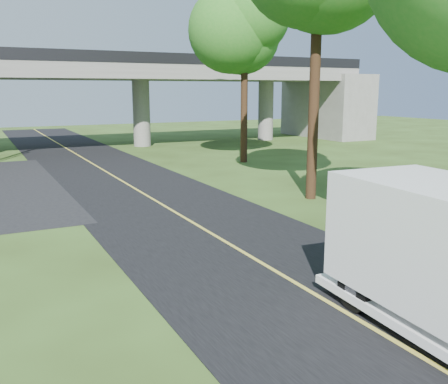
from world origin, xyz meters
TOP-DOWN VIEW (x-y plane):
  - ground at (0.00, 0.00)m, footprint 120.00×120.00m
  - road at (0.00, 10.00)m, footprint 7.00×90.00m
  - lane_line at (0.00, 10.00)m, footprint 0.12×90.00m
  - overpass at (0.00, 32.00)m, footprint 54.00×10.00m
  - tree_right_far at (9.21, 19.84)m, footprint 5.77×5.67m

SIDE VIEW (x-z plane):
  - ground at x=0.00m, z-range 0.00..0.00m
  - road at x=0.00m, z-range 0.00..0.02m
  - lane_line at x=0.00m, z-range 0.03..0.03m
  - overpass at x=0.00m, z-range 0.91..8.21m
  - tree_right_far at x=9.21m, z-range 2.81..13.80m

